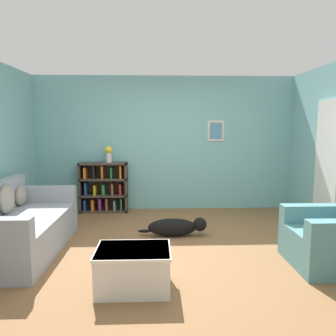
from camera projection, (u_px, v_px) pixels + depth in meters
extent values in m
plane|color=brown|center=(169.00, 249.00, 4.38)|extent=(14.00, 14.00, 0.00)
cube|color=#7AB7BC|center=(165.00, 144.00, 6.44)|extent=(5.60, 0.10, 2.60)
cube|color=silver|center=(216.00, 131.00, 6.39)|extent=(0.32, 0.02, 0.40)
cube|color=#568EAD|center=(216.00, 131.00, 6.37)|extent=(0.24, 0.01, 0.32)
cube|color=white|center=(329.00, 166.00, 5.03)|extent=(0.02, 0.84, 2.05)
cube|color=#9399A3|center=(22.00, 235.00, 4.28)|extent=(0.96, 1.96, 0.46)
cube|color=#9399A3|center=(44.00, 194.00, 5.12)|extent=(0.96, 0.16, 0.25)
ellipsoid|color=gray|center=(7.00, 199.00, 4.44)|extent=(0.14, 0.39, 0.39)
ellipsoid|color=gray|center=(21.00, 196.00, 4.90)|extent=(0.14, 0.29, 0.29)
cube|color=#42382D|center=(81.00, 187.00, 6.27)|extent=(0.04, 0.31, 0.95)
cube|color=#42382D|center=(126.00, 187.00, 6.30)|extent=(0.04, 0.31, 0.95)
cube|color=#42382D|center=(105.00, 186.00, 6.43)|extent=(0.90, 0.02, 0.95)
cube|color=#42382D|center=(104.00, 210.00, 6.34)|extent=(0.90, 0.31, 0.04)
cube|color=#42382D|center=(104.00, 195.00, 6.30)|extent=(0.90, 0.31, 0.04)
cube|color=#42382D|center=(104.00, 179.00, 6.26)|extent=(0.90, 0.31, 0.04)
cube|color=#42382D|center=(103.00, 163.00, 6.23)|extent=(0.90, 0.31, 0.04)
cube|color=#234C9E|center=(86.00, 205.00, 6.31)|extent=(0.03, 0.23, 0.22)
cube|color=#234C9E|center=(86.00, 188.00, 6.26)|extent=(0.03, 0.23, 0.24)
cube|color=orange|center=(86.00, 173.00, 6.23)|extent=(0.04, 0.23, 0.21)
cube|color=orange|center=(93.00, 205.00, 6.31)|extent=(0.05, 0.23, 0.23)
cube|color=gold|center=(95.00, 190.00, 6.27)|extent=(0.04, 0.23, 0.19)
cube|color=black|center=(95.00, 172.00, 6.23)|extent=(0.03, 0.23, 0.25)
cube|color=#7A2D84|center=(101.00, 204.00, 6.31)|extent=(0.05, 0.23, 0.25)
cube|color=#287A3D|center=(104.00, 189.00, 6.28)|extent=(0.05, 0.23, 0.20)
cube|color=orange|center=(103.00, 172.00, 6.24)|extent=(0.03, 0.23, 0.25)
cube|color=brown|center=(107.00, 204.00, 6.32)|extent=(0.04, 0.23, 0.25)
cube|color=brown|center=(113.00, 189.00, 6.28)|extent=(0.04, 0.23, 0.23)
cube|color=#287A3D|center=(112.00, 173.00, 6.24)|extent=(0.03, 0.23, 0.21)
cube|color=#60939E|center=(115.00, 205.00, 6.33)|extent=(0.03, 0.23, 0.20)
cube|color=#B22823|center=(121.00, 189.00, 6.29)|extent=(0.04, 0.23, 0.21)
cube|color=orange|center=(121.00, 172.00, 6.25)|extent=(0.03, 0.23, 0.24)
cube|color=#287A3D|center=(122.00, 204.00, 6.33)|extent=(0.03, 0.23, 0.24)
cube|color=slate|center=(330.00, 248.00, 3.85)|extent=(0.91, 0.88, 0.43)
cube|color=slate|center=(317.00, 213.00, 4.16)|extent=(0.91, 0.18, 0.22)
cube|color=silver|center=(133.00, 269.00, 3.30)|extent=(0.72, 0.54, 0.42)
cube|color=white|center=(133.00, 250.00, 3.28)|extent=(0.75, 0.56, 0.03)
ellipsoid|color=black|center=(172.00, 227.00, 4.90)|extent=(0.73, 0.24, 0.27)
sphere|color=black|center=(200.00, 224.00, 4.91)|extent=(0.20, 0.20, 0.20)
ellipsoid|color=black|center=(145.00, 231.00, 4.94)|extent=(0.20, 0.05, 0.05)
cylinder|color=silver|center=(109.00, 158.00, 6.22)|extent=(0.11, 0.11, 0.18)
sphere|color=yellow|center=(109.00, 150.00, 6.20)|extent=(0.14, 0.14, 0.14)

